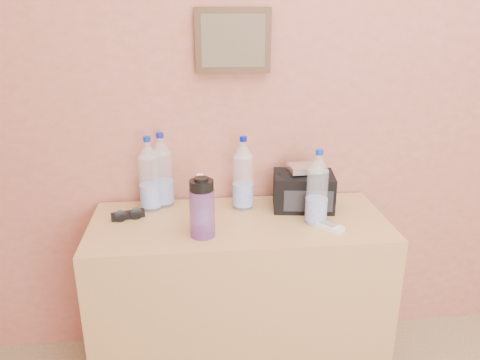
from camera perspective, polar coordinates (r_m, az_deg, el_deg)
name	(u,v)px	position (r m, az deg, el deg)	size (l,w,h in m)	color
picture_frame	(233,41)	(1.92, -0.86, 16.62)	(0.30, 0.03, 0.25)	#382311
dresser	(239,299)	(2.03, -0.08, -14.34)	(1.17, 0.49, 0.73)	#9D714B
pet_large_a	(150,178)	(1.95, -10.97, 0.30)	(0.08, 0.08, 0.31)	silver
pet_large_b	(162,174)	(1.98, -9.47, 0.76)	(0.09, 0.09, 0.32)	silver
pet_large_c	(243,177)	(1.92, 0.39, 0.38)	(0.08, 0.08, 0.31)	silver
pet_large_d	(317,191)	(1.81, 9.38, -1.36)	(0.08, 0.08, 0.30)	silver
pet_small	(201,207)	(1.73, -4.75, -3.26)	(0.06, 0.06, 0.22)	silver
nalgene_bottle	(202,208)	(1.69, -4.64, -3.38)	(0.09, 0.09, 0.23)	#703A8E
sunglasses	(128,215)	(1.91, -13.50, -4.16)	(0.13, 0.05, 0.03)	black
ac_remote	(326,225)	(1.82, 10.43, -5.46)	(0.14, 0.05, 0.02)	white
toiletry_bag	(303,189)	(1.96, 7.74, -1.05)	(0.25, 0.18, 0.17)	black
foil_packet	(304,168)	(1.91, 7.84, 1.44)	(0.12, 0.10, 0.03)	silver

